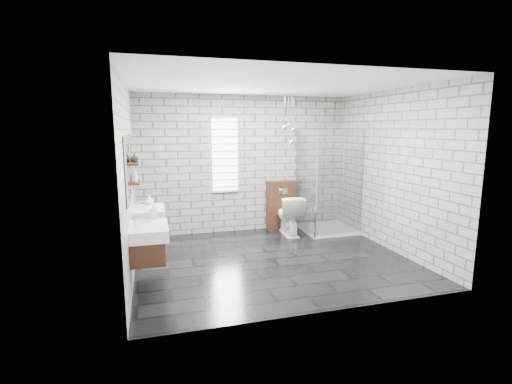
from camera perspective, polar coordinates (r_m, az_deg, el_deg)
name	(u,v)px	position (r m, az deg, el deg)	size (l,w,h in m)	color
floor	(273,260)	(6.02, 2.57, -10.35)	(4.20, 3.60, 0.02)	black
ceiling	(274,84)	(5.69, 2.78, 16.33)	(4.20, 3.60, 0.02)	white
wall_back	(244,164)	(7.42, -1.79, 4.28)	(4.20, 0.02, 2.70)	#9C9D98
wall_front	(327,195)	(4.04, 10.86, -0.51)	(4.20, 0.02, 2.70)	#9C9D98
wall_left	(128,180)	(5.41, -19.04, 1.71)	(0.02, 3.60, 2.70)	#9C9D98
wall_right	(392,171)	(6.67, 20.15, 3.07)	(0.02, 3.60, 2.70)	#9C9D98
vanity_left	(145,233)	(4.91, -16.65, -6.03)	(0.47, 0.70, 1.57)	#402213
vanity_right	(146,214)	(5.97, -16.55, -3.23)	(0.47, 0.70, 1.57)	#402213
shelf_lower	(134,183)	(5.36, -18.20, 1.36)	(0.14, 0.30, 0.03)	#402213
shelf_upper	(133,164)	(5.33, -18.34, 4.12)	(0.14, 0.30, 0.03)	#402213
window	(225,155)	(7.29, -4.81, 5.73)	(0.56, 0.05, 1.48)	white
cistern_panel	(281,205)	(7.66, 3.91, -1.99)	(0.60, 0.20, 1.00)	#402213
flush_plate	(283,191)	(7.51, 4.21, 0.09)	(0.18, 0.01, 0.12)	silver
shower_enclosure	(326,208)	(7.49, 10.66, -2.39)	(1.00, 1.00, 2.03)	white
pendant_cluster	(288,130)	(7.18, 5.01, 9.49)	(0.31, 0.24, 0.94)	silver
toilet	(289,215)	(7.29, 5.06, -3.52)	(0.43, 0.76, 0.78)	white
soap_bottle_a	(154,211)	(5.21, -15.44, -2.85)	(0.09, 0.09, 0.21)	#B2B2B2
soap_bottle_b	(149,200)	(6.18, -16.11, -1.16)	(0.12, 0.12, 0.16)	#B2B2B2
soap_bottle_c	(135,175)	(5.29, -18.17, 2.49)	(0.08, 0.08, 0.20)	#B2B2B2
vase	(134,158)	(5.43, -18.24, 5.02)	(0.12, 0.12, 0.12)	#B2B2B2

